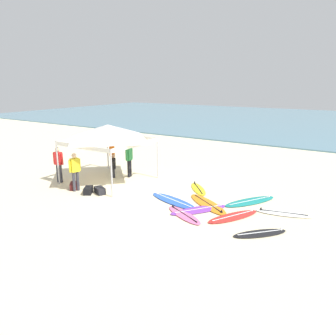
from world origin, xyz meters
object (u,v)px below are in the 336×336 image
Objects in this scene: person_orange at (112,154)px; person_black at (113,165)px; surfboard_pink at (184,215)px; surfboard_red at (233,216)px; surfboard_teal at (250,201)px; surfboard_black at (260,233)px; surfboard_white at (283,213)px; surfboard_blue at (173,201)px; gear_bag_near_tent at (88,190)px; surfboard_orange at (208,204)px; gear_bag_on_sand at (74,186)px; gear_bag_by_pole at (100,190)px; surfboard_yellow at (198,189)px; canopy_tent at (108,132)px; person_green at (129,158)px; person_red at (58,162)px; surfboard_purple at (199,210)px; person_yellow at (75,169)px.

person_orange is 1.16m from person_black.
person_orange is (-6.26, 3.12, 0.95)m from surfboard_pink.
surfboard_red is 0.91× the size of surfboard_teal.
surfboard_black and surfboard_pink have the same top height.
surfboard_white is at bearing -6.36° from person_orange.
gear_bag_near_tent is at bearing -162.01° from surfboard_blue.
surfboard_orange is at bearing 155.11° from surfboard_red.
surfboard_teal is 7.76m from gear_bag_on_sand.
gear_bag_on_sand is (-7.27, -2.69, 0.10)m from surfboard_teal.
surfboard_red is 3.69× the size of gear_bag_by_pole.
person_orange is at bearing 123.38° from gear_bag_by_pole.
surfboard_yellow is at bearing 129.15° from surfboard_orange.
surfboard_black is (7.99, -1.74, -2.35)m from canopy_tent.
person_black is at bearing -142.21° from person_green.
person_red is (-5.97, -0.74, 0.95)m from surfboard_blue.
gear_bag_on_sand is at bearing -105.88° from canopy_tent.
surfboard_orange is at bearing 88.64° from surfboard_purple.
person_yellow reaches higher than gear_bag_near_tent.
surfboard_teal is at bearing 59.52° from surfboard_pink.
person_orange is at bearing 157.75° from surfboard_blue.
person_black reaches higher than gear_bag_on_sand.
person_yellow is 1.10m from gear_bag_near_tent.
person_orange is at bearing 153.47° from surfboard_pink.
person_green reaches higher than surfboard_white.
surfboard_blue is 6.09m from person_red.
gear_bag_near_tent is (-6.27, -0.98, 0.10)m from surfboard_red.
surfboard_white is 1.18× the size of person_orange.
surfboard_pink and surfboard_teal have the same top height.
canopy_tent is 2.05× the size of surfboard_yellow.
gear_bag_by_pole is (-7.26, -1.98, 0.10)m from surfboard_white.
canopy_tent is 8.52m from surfboard_white.
person_green is 3.12m from gear_bag_on_sand.
surfboard_purple is (1.18, -2.17, -0.00)m from surfboard_yellow.
surfboard_pink is (5.20, -1.77, -2.35)m from canopy_tent.
surfboard_orange is 2.81m from surfboard_white.
person_black reaches higher than surfboard_yellow.
surfboard_purple is 1.89× the size of person_black.
gear_bag_on_sand is at bearing -166.15° from surfboard_white.
surfboard_white and surfboard_purple have the same top height.
surfboard_red is 0.86× the size of surfboard_blue.
surfboard_teal is at bearing 31.32° from surfboard_blue.
gear_bag_on_sand is at bearing -107.08° from person_green.
surfboard_orange is 1.45m from surfboard_red.
surfboard_black and surfboard_purple have the same top height.
surfboard_pink is 1.51m from surfboard_blue.
canopy_tent is at bearing -109.11° from person_green.
surfboard_orange is 4.04× the size of gear_bag_by_pole.
person_yellow is (-5.66, -1.62, 0.95)m from surfboard_orange.
surfboard_pink is 5.98m from person_black.
gear_bag_near_tent and gear_bag_on_sand have the same top height.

